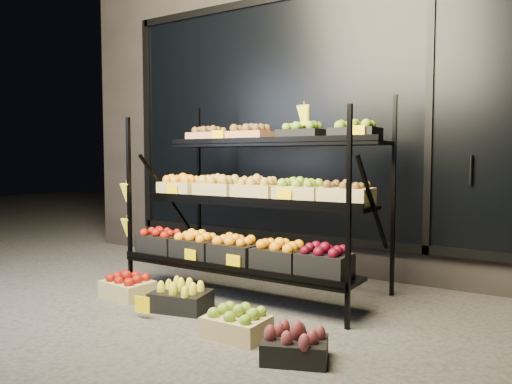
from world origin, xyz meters
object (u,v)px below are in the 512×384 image
Objects in this scene: display_rack at (252,201)px; floor_crate_midright at (237,323)px; floor_crate_midleft at (181,297)px; floor_crate_left at (128,286)px.

display_rack reaches higher than floor_crate_midright.
display_rack reaches higher than floor_crate_midleft.
display_rack is at bearing 62.58° from floor_crate_midleft.
floor_crate_midright is (0.49, -0.94, -0.69)m from display_rack.
floor_crate_midleft is at bearing -104.88° from display_rack.
floor_crate_left is at bearing 167.75° from floor_crate_midright.
floor_crate_left is 1.30m from floor_crate_midright.
display_rack is 5.54× the size of floor_crate_midright.
floor_crate_left is at bearing -139.25° from display_rack.
display_rack is 5.14× the size of floor_crate_left.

